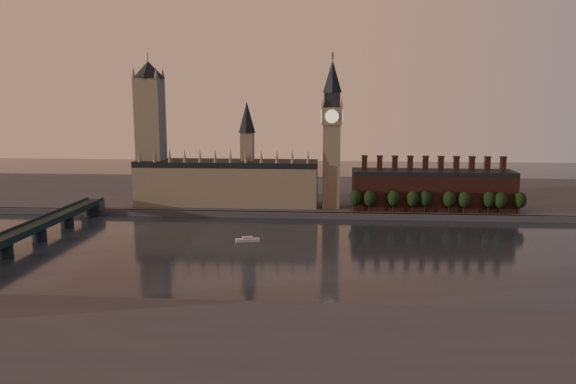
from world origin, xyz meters
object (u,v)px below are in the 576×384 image
object	(u,v)px
big_ben	(332,132)
river_boat	(248,240)
victoria_tower	(150,128)
westminster_bridge	(20,236)

from	to	relation	value
big_ben	river_boat	xyz separation A→B (m)	(-46.81, -85.33, -55.79)
victoria_tower	river_boat	world-z (taller)	victoria_tower
victoria_tower	westminster_bridge	size ratio (longest dim) A/B	0.54
westminster_bridge	river_boat	xyz separation A→B (m)	(118.19, 27.37, -6.40)
victoria_tower	westminster_bridge	xyz separation A→B (m)	(-35.00, -117.70, -51.65)
victoria_tower	big_ben	distance (m)	130.12
victoria_tower	westminster_bridge	world-z (taller)	victoria_tower
victoria_tower	big_ben	world-z (taller)	victoria_tower
victoria_tower	river_boat	size ratio (longest dim) A/B	7.66
victoria_tower	big_ben	bearing A→B (deg)	-2.20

